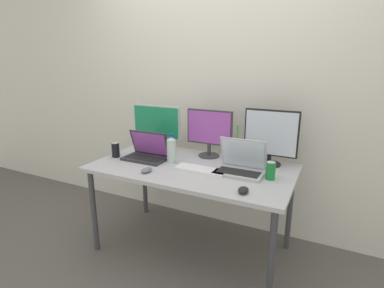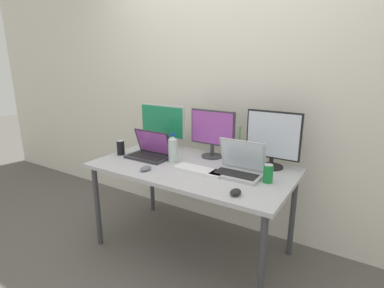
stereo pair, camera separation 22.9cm
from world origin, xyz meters
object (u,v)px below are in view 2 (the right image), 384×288
object	(u,v)px
monitor_left	(162,125)
water_bottle	(173,149)
mouse_by_laptop	(236,192)
monitor_center	(212,132)
soda_can_near_keyboard	(268,173)
laptop_silver	(150,151)
mouse_by_keyboard	(146,168)
bamboo_vase	(239,154)
work_desk	(192,173)
soda_can_by_laptop	(121,148)
keyboard_main	(199,170)
monitor_right	(273,138)
laptop_secondary	(239,167)

from	to	relation	value
monitor_left	water_bottle	world-z (taller)	monitor_left
mouse_by_laptop	monitor_center	bearing A→B (deg)	127.14
soda_can_near_keyboard	water_bottle	bearing A→B (deg)	179.31
laptop_silver	soda_can_near_keyboard	xyz separation A→B (m)	(1.03, 0.00, 0.01)
mouse_by_keyboard	bamboo_vase	xyz separation A→B (m)	(0.51, 0.56, 0.05)
work_desk	water_bottle	bearing A→B (deg)	176.42
bamboo_vase	soda_can_by_laptop	bearing A→B (deg)	-159.11
keyboard_main	bamboo_vase	size ratio (longest dim) A/B	1.31
mouse_by_laptop	work_desk	bearing A→B (deg)	146.98
mouse_by_keyboard	soda_can_by_laptop	distance (m)	0.49
work_desk	monitor_right	size ratio (longest dim) A/B	3.54
monitor_left	monitor_center	bearing A→B (deg)	0.50
water_bottle	soda_can_by_laptop	distance (m)	0.51
work_desk	laptop_silver	distance (m)	0.44
soda_can_near_keyboard	mouse_by_laptop	bearing A→B (deg)	-108.58
keyboard_main	soda_can_near_keyboard	world-z (taller)	soda_can_near_keyboard
soda_can_near_keyboard	soda_can_by_laptop	xyz separation A→B (m)	(-1.30, -0.08, 0.00)
monitor_right	mouse_by_keyboard	bearing A→B (deg)	-143.67
soda_can_near_keyboard	soda_can_by_laptop	distance (m)	1.30
work_desk	soda_can_near_keyboard	bearing A→B (deg)	0.22
monitor_right	laptop_silver	distance (m)	1.02
work_desk	monitor_right	xyz separation A→B (m)	(0.53, 0.30, 0.29)
keyboard_main	monitor_left	bearing A→B (deg)	150.60
monitor_right	laptop_silver	xyz separation A→B (m)	(-0.95, -0.30, -0.18)
water_bottle	work_desk	bearing A→B (deg)	-3.58
laptop_silver	bamboo_vase	bearing A→B (deg)	22.85
monitor_center	bamboo_vase	xyz separation A→B (m)	(0.25, 0.00, -0.16)
laptop_secondary	keyboard_main	bearing A→B (deg)	-160.54
laptop_silver	keyboard_main	distance (m)	0.53
mouse_by_keyboard	soda_can_near_keyboard	bearing A→B (deg)	27.30
monitor_left	monitor_right	size ratio (longest dim) A/B	1.10
keyboard_main	soda_can_near_keyboard	xyz separation A→B (m)	(0.50, 0.07, 0.05)
laptop_silver	soda_can_by_laptop	distance (m)	0.28
monitor_left	laptop_secondary	world-z (taller)	monitor_left
soda_can_near_keyboard	monitor_left	bearing A→B (deg)	165.69
work_desk	laptop_secondary	size ratio (longest dim) A/B	4.47
laptop_silver	bamboo_vase	size ratio (longest dim) A/B	1.21
work_desk	mouse_by_keyboard	size ratio (longest dim) A/B	15.98
monitor_left	laptop_silver	size ratio (longest dim) A/B	1.35
monitor_right	laptop_secondary	bearing A→B (deg)	-118.80
monitor_left	bamboo_vase	size ratio (longest dim) A/B	1.63
monitor_left	monitor_center	world-z (taller)	monitor_left
bamboo_vase	keyboard_main	bearing A→B (deg)	-114.11
laptop_silver	water_bottle	world-z (taller)	water_bottle
laptop_secondary	bamboo_vase	distance (m)	0.29
mouse_by_keyboard	soda_can_near_keyboard	xyz separation A→B (m)	(0.85, 0.27, 0.05)
work_desk	bamboo_vase	xyz separation A→B (m)	(0.27, 0.29, 0.12)
laptop_silver	laptop_secondary	distance (m)	0.81
work_desk	soda_can_near_keyboard	world-z (taller)	soda_can_near_keyboard
water_bottle	soda_can_by_laptop	size ratio (longest dim) A/B	1.89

